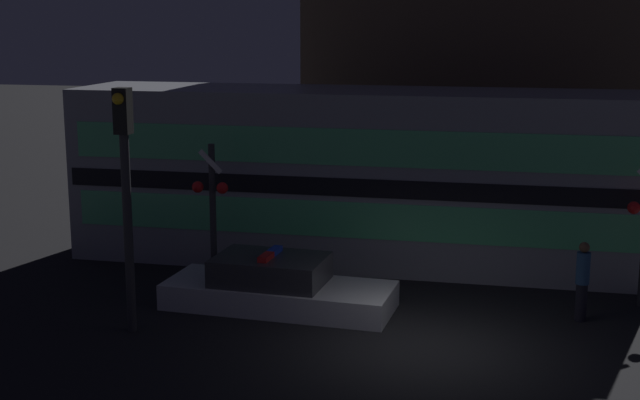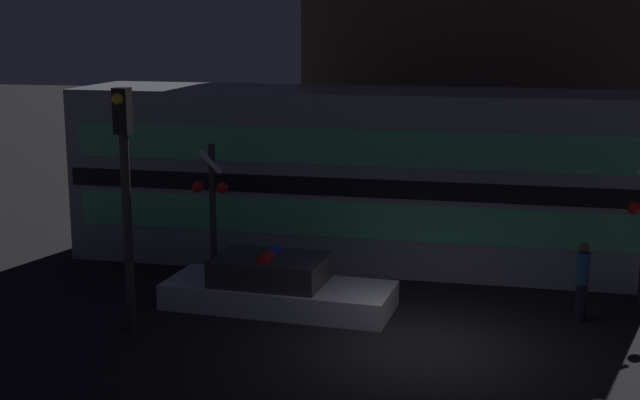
% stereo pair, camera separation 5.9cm
% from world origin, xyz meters
% --- Properties ---
extents(ground_plane, '(120.00, 120.00, 0.00)m').
position_xyz_m(ground_plane, '(0.00, 0.00, 0.00)').
color(ground_plane, black).
extents(train, '(14.57, 3.19, 4.46)m').
position_xyz_m(train, '(-2.46, 6.01, 2.23)').
color(train, gray).
rests_on(train, ground_plane).
extents(police_car, '(5.10, 2.17, 1.26)m').
position_xyz_m(police_car, '(-3.41, 1.75, 0.46)').
color(police_car, silver).
rests_on(police_car, ground_plane).
extents(pedestrian, '(0.29, 0.29, 1.70)m').
position_xyz_m(pedestrian, '(3.07, 2.28, 0.88)').
color(pedestrian, black).
rests_on(pedestrian, ground_plane).
extents(crossing_signal_far, '(0.88, 0.37, 3.36)m').
position_xyz_m(crossing_signal_far, '(-5.38, 3.23, 1.93)').
color(crossing_signal_far, '#2D2D33').
rests_on(crossing_signal_far, ground_plane).
extents(traffic_light_corner, '(0.30, 0.46, 4.94)m').
position_xyz_m(traffic_light_corner, '(-5.89, -0.34, 3.03)').
color(traffic_light_corner, '#2D2D33').
rests_on(traffic_light_corner, ground_plane).
extents(building_left, '(11.04, 5.16, 10.51)m').
position_xyz_m(building_left, '(0.58, 12.86, 5.25)').
color(building_left, brown).
rests_on(building_left, ground_plane).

